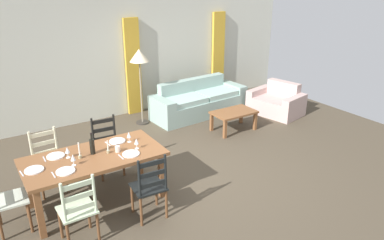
% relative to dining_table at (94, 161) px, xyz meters
% --- Properties ---
extents(ground_plane, '(9.60, 9.60, 0.02)m').
position_rel_dining_table_xyz_m(ground_plane, '(1.50, -0.06, -0.67)').
color(ground_plane, '#493F30').
extents(wall_far, '(9.60, 0.16, 2.70)m').
position_rel_dining_table_xyz_m(wall_far, '(1.50, 3.24, 0.69)').
color(wall_far, beige).
rests_on(wall_far, ground_plane).
extents(curtain_panel_left, '(0.35, 0.08, 2.20)m').
position_rel_dining_table_xyz_m(curtain_panel_left, '(2.01, 3.10, 0.44)').
color(curtain_panel_left, gold).
rests_on(curtain_panel_left, ground_plane).
extents(curtain_panel_right, '(0.35, 0.08, 2.20)m').
position_rel_dining_table_xyz_m(curtain_panel_right, '(4.41, 3.10, 0.44)').
color(curtain_panel_right, gold).
rests_on(curtain_panel_right, ground_plane).
extents(dining_table, '(1.90, 0.96, 0.75)m').
position_rel_dining_table_xyz_m(dining_table, '(0.00, 0.00, 0.00)').
color(dining_table, brown).
rests_on(dining_table, ground_plane).
extents(dining_chair_near_left, '(0.43, 0.41, 0.96)m').
position_rel_dining_table_xyz_m(dining_chair_near_left, '(-0.47, -0.75, -0.19)').
color(dining_chair_near_left, beige).
rests_on(dining_chair_near_left, ground_plane).
extents(dining_chair_near_right, '(0.45, 0.43, 0.96)m').
position_rel_dining_table_xyz_m(dining_chair_near_right, '(0.48, -0.75, -0.19)').
color(dining_chair_near_right, black).
rests_on(dining_chair_near_right, ground_plane).
extents(dining_chair_far_left, '(0.43, 0.41, 0.96)m').
position_rel_dining_table_xyz_m(dining_chair_far_left, '(-0.48, 0.71, -0.19)').
color(dining_chair_far_left, beige).
rests_on(dining_chair_far_left, ground_plane).
extents(dining_chair_far_right, '(0.44, 0.42, 0.96)m').
position_rel_dining_table_xyz_m(dining_chair_far_right, '(0.45, 0.73, -0.19)').
color(dining_chair_far_right, black).
rests_on(dining_chair_far_right, ground_plane).
extents(dining_chair_head_west, '(0.42, 0.44, 0.96)m').
position_rel_dining_table_xyz_m(dining_chair_head_west, '(-1.16, -0.01, -0.19)').
color(dining_chair_head_west, silver).
rests_on(dining_chair_head_west, ground_plane).
extents(dinner_plate_near_left, '(0.24, 0.24, 0.02)m').
position_rel_dining_table_xyz_m(dinner_plate_near_left, '(-0.45, -0.25, 0.10)').
color(dinner_plate_near_left, white).
rests_on(dinner_plate_near_left, dining_table).
extents(fork_near_left, '(0.02, 0.17, 0.01)m').
position_rel_dining_table_xyz_m(fork_near_left, '(-0.60, -0.25, 0.09)').
color(fork_near_left, silver).
rests_on(fork_near_left, dining_table).
extents(dinner_plate_near_right, '(0.24, 0.24, 0.02)m').
position_rel_dining_table_xyz_m(dinner_plate_near_right, '(0.45, -0.25, 0.10)').
color(dinner_plate_near_right, white).
rests_on(dinner_plate_near_right, dining_table).
extents(fork_near_right, '(0.02, 0.17, 0.01)m').
position_rel_dining_table_xyz_m(fork_near_right, '(0.30, -0.25, 0.09)').
color(fork_near_right, silver).
rests_on(fork_near_right, dining_table).
extents(dinner_plate_far_left, '(0.24, 0.24, 0.02)m').
position_rel_dining_table_xyz_m(dinner_plate_far_left, '(-0.45, 0.25, 0.10)').
color(dinner_plate_far_left, white).
rests_on(dinner_plate_far_left, dining_table).
extents(fork_far_left, '(0.02, 0.17, 0.01)m').
position_rel_dining_table_xyz_m(fork_far_left, '(-0.60, 0.25, 0.09)').
color(fork_far_left, silver).
rests_on(fork_far_left, dining_table).
extents(dinner_plate_far_right, '(0.24, 0.24, 0.02)m').
position_rel_dining_table_xyz_m(dinner_plate_far_right, '(0.45, 0.25, 0.10)').
color(dinner_plate_far_right, white).
rests_on(dinner_plate_far_right, dining_table).
extents(fork_far_right, '(0.03, 0.17, 0.01)m').
position_rel_dining_table_xyz_m(fork_far_right, '(0.30, 0.25, 0.09)').
color(fork_far_right, silver).
rests_on(fork_far_right, dining_table).
extents(dinner_plate_head_west, '(0.24, 0.24, 0.02)m').
position_rel_dining_table_xyz_m(dinner_plate_head_west, '(-0.78, 0.00, 0.10)').
color(dinner_plate_head_west, white).
rests_on(dinner_plate_head_west, dining_table).
extents(fork_head_west, '(0.03, 0.17, 0.01)m').
position_rel_dining_table_xyz_m(fork_head_west, '(-0.93, 0.00, 0.09)').
color(fork_head_west, silver).
rests_on(fork_head_west, dining_table).
extents(wine_bottle, '(0.07, 0.07, 0.32)m').
position_rel_dining_table_xyz_m(wine_bottle, '(0.01, 0.06, 0.20)').
color(wine_bottle, black).
rests_on(wine_bottle, dining_table).
extents(wine_glass_near_left, '(0.06, 0.06, 0.16)m').
position_rel_dining_table_xyz_m(wine_glass_near_left, '(-0.31, -0.14, 0.20)').
color(wine_glass_near_left, white).
rests_on(wine_glass_near_left, dining_table).
extents(wine_glass_near_right, '(0.06, 0.06, 0.16)m').
position_rel_dining_table_xyz_m(wine_glass_near_right, '(0.60, -0.13, 0.20)').
color(wine_glass_near_right, white).
rests_on(wine_glass_near_right, dining_table).
extents(wine_glass_far_left, '(0.06, 0.06, 0.16)m').
position_rel_dining_table_xyz_m(wine_glass_far_left, '(-0.31, 0.12, 0.20)').
color(wine_glass_far_left, white).
rests_on(wine_glass_far_left, dining_table).
extents(wine_glass_far_right, '(0.06, 0.06, 0.16)m').
position_rel_dining_table_xyz_m(wine_glass_far_right, '(0.60, 0.14, 0.20)').
color(wine_glass_far_right, white).
rests_on(wine_glass_far_right, dining_table).
extents(coffee_cup_primary, '(0.07, 0.07, 0.09)m').
position_rel_dining_table_xyz_m(coffee_cup_primary, '(0.33, -0.08, 0.13)').
color(coffee_cup_primary, beige).
rests_on(coffee_cup_primary, dining_table).
extents(candle_tall, '(0.05, 0.05, 0.23)m').
position_rel_dining_table_xyz_m(candle_tall, '(-0.18, 0.02, 0.15)').
color(candle_tall, '#998C66').
rests_on(candle_tall, dining_table).
extents(candle_short, '(0.05, 0.05, 0.19)m').
position_rel_dining_table_xyz_m(candle_short, '(0.20, -0.04, 0.14)').
color(candle_short, '#998C66').
rests_on(candle_short, dining_table).
extents(couch, '(2.33, 0.94, 0.80)m').
position_rel_dining_table_xyz_m(couch, '(3.21, 2.22, -0.37)').
color(couch, '#91AEA4').
rests_on(couch, ground_plane).
extents(coffee_table, '(0.90, 0.56, 0.42)m').
position_rel_dining_table_xyz_m(coffee_table, '(3.31, 1.01, -0.31)').
color(coffee_table, brown).
rests_on(coffee_table, ground_plane).
extents(armchair_upholstered, '(1.03, 1.30, 0.72)m').
position_rel_dining_table_xyz_m(armchair_upholstered, '(4.83, 1.27, -0.41)').
color(armchair_upholstered, '#C3A49E').
rests_on(armchair_upholstered, ground_plane).
extents(standing_lamp, '(0.40, 0.40, 1.64)m').
position_rel_dining_table_xyz_m(standing_lamp, '(1.86, 2.41, 0.75)').
color(standing_lamp, '#332D28').
rests_on(standing_lamp, ground_plane).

